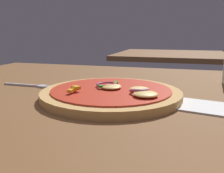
% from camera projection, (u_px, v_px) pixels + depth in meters
% --- Properties ---
extents(dining_table, '(1.20, 1.00, 0.03)m').
position_uv_depth(dining_table, '(108.00, 108.00, 0.51)').
color(dining_table, brown).
rests_on(dining_table, ground).
extents(pizza, '(0.29, 0.29, 0.03)m').
position_uv_depth(pizza, '(110.00, 93.00, 0.53)').
color(pizza, tan).
rests_on(pizza, dining_table).
extents(fork, '(0.16, 0.02, 0.01)m').
position_uv_depth(fork, '(33.00, 86.00, 0.64)').
color(fork, silver).
rests_on(fork, dining_table).
extents(napkin, '(0.16, 0.12, 0.00)m').
position_uv_depth(napkin, '(218.00, 109.00, 0.45)').
color(napkin, white).
rests_on(napkin, dining_table).
extents(background_table, '(0.71, 0.65, 0.03)m').
position_uv_depth(background_table, '(171.00, 55.00, 1.67)').
color(background_table, brown).
rests_on(background_table, ground).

